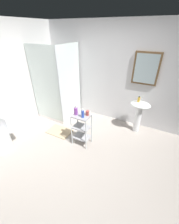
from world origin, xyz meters
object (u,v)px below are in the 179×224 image
storage_cart (82,128)px  conditioner_bottle_purple (76,111)px  toilet (3,137)px  shampoo_bottle_blue (83,114)px  pedestal_sink (139,111)px  bath_mat (60,131)px  shower_stall (60,102)px  rinse_cup (87,113)px  hand_soap_bottle (139,99)px

storage_cart → conditioner_bottle_purple: size_ratio=3.63×
toilet → shampoo_bottle_blue: shampoo_bottle_blue is taller
toilet → conditioner_bottle_purple: bearing=35.0°
pedestal_sink → bath_mat: (-1.72, -0.97, -0.57)m
toilet → shampoo_bottle_blue: bearing=30.8°
shower_stall → toilet: bearing=-98.8°
pedestal_sink → bath_mat: pedestal_sink is taller
shower_stall → rinse_cup: shower_stall is taller
shower_stall → conditioner_bottle_purple: (1.04, -0.74, 0.36)m
shower_stall → bath_mat: 0.91m
bath_mat → pedestal_sink: bearing=29.5°
toilet → hand_soap_bottle: (2.35, 1.96, 0.56)m
storage_cart → pedestal_sink: bearing=46.5°
shower_stall → hand_soap_bottle: 2.16m
toilet → bath_mat: toilet is taller
shampoo_bottle_blue → bath_mat: (-0.77, 0.11, -0.82)m
shower_stall → conditioner_bottle_purple: shower_stall is taller
shower_stall → bath_mat: size_ratio=3.33×
rinse_cup → toilet: bearing=-146.9°
storage_cart → shampoo_bottle_blue: size_ratio=3.79×
shower_stall → pedestal_sink: 2.18m
pedestal_sink → shampoo_bottle_blue: shampoo_bottle_blue is taller
conditioner_bottle_purple → shower_stall: bearing=144.4°
pedestal_sink → conditioner_bottle_purple: size_ratio=3.98×
toilet → hand_soap_bottle: size_ratio=5.38×
toilet → hand_soap_bottle: hand_soap_bottle is taller
toilet → storage_cart: bearing=32.7°
storage_cart → bath_mat: size_ratio=1.23×
storage_cart → bath_mat: (-0.72, 0.08, -0.43)m
storage_cart → shower_stall: bearing=147.5°
hand_soap_bottle → conditioner_bottle_purple: (-1.06, -1.06, -0.04)m
shampoo_bottle_blue → bath_mat: size_ratio=0.33×
storage_cart → bath_mat: storage_cart is taller
shower_stall → pedestal_sink: (2.16, 0.32, 0.12)m
toilet → bath_mat: 1.25m
hand_soap_bottle → rinse_cup: size_ratio=1.34×
shower_stall → toilet: shower_stall is taller
shampoo_bottle_blue → bath_mat: bearing=171.6°
pedestal_sink → storage_cart: size_ratio=1.09×
storage_cart → conditioner_bottle_purple: conditioner_bottle_purple is taller
shampoo_bottle_blue → bath_mat: shampoo_bottle_blue is taller
hand_soap_bottle → conditioner_bottle_purple: bearing=-135.1°
shower_stall → shampoo_bottle_blue: 1.48m
hand_soap_bottle → bath_mat: size_ratio=0.24×
shampoo_bottle_blue → rinse_cup: (0.04, 0.11, -0.03)m
conditioner_bottle_purple → bath_mat: (-0.59, 0.09, -0.82)m
bath_mat → hand_soap_bottle: bearing=30.4°
shower_stall → conditioner_bottle_purple: size_ratio=9.82×
toilet → conditioner_bottle_purple: (1.29, 0.91, 0.51)m
rinse_cup → bath_mat: 1.13m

